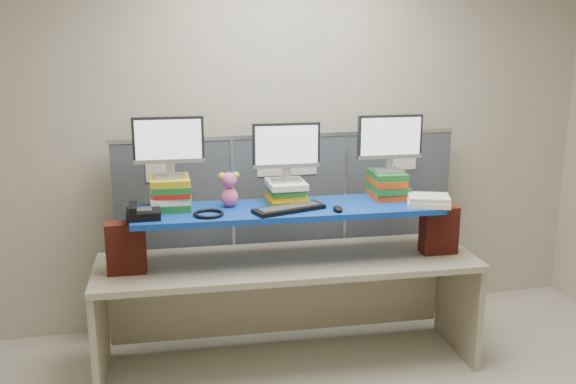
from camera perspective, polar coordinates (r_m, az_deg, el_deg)
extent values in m
cube|color=#BAB099|center=(3.10, 7.66, -2.05)|extent=(5.00, 4.00, 2.80)
cube|color=#3F434A|center=(4.81, -10.01, -4.42)|extent=(0.85, 0.05, 1.50)
cube|color=#3F434A|center=(4.92, 0.13, -3.77)|extent=(0.85, 0.05, 1.50)
cube|color=#3F434A|center=(5.18, 9.53, -3.06)|extent=(0.85, 0.05, 1.50)
cube|color=silver|center=(4.74, 0.14, 5.07)|extent=(2.60, 0.06, 0.03)
cube|color=silver|center=(4.63, -11.30, 1.88)|extent=(0.20, 0.00, 0.16)
cube|color=silver|center=(4.72, -1.55, 2.37)|extent=(0.20, 0.00, 0.16)
cube|color=silver|center=(4.78, 1.39, 2.51)|extent=(0.20, 0.00, 0.16)
cube|color=silver|center=(5.03, 10.26, 2.88)|extent=(0.20, 0.00, 0.16)
cube|color=tan|center=(4.33, 0.00, -6.27)|extent=(2.57, 0.86, 0.04)
cube|color=tan|center=(4.44, -16.40, -11.71)|extent=(0.07, 0.69, 0.73)
cube|color=tan|center=(4.84, 14.91, -9.43)|extent=(0.07, 0.69, 0.73)
cube|color=maroon|center=(4.17, -14.18, -4.82)|extent=(0.25, 0.14, 0.33)
cube|color=maroon|center=(4.52, 13.27, -3.28)|extent=(0.25, 0.14, 0.33)
cube|color=#0C4196|center=(4.21, 0.00, -1.56)|extent=(2.03, 0.59, 0.04)
cube|color=#1C6C29|center=(4.25, -10.20, -1.08)|extent=(0.27, 0.31, 0.05)
cube|color=white|center=(4.23, -10.51, -0.52)|extent=(0.25, 0.27, 0.04)
cube|color=#A91E13|center=(4.23, -10.25, 0.00)|extent=(0.25, 0.29, 0.03)
cube|color=#1C6C29|center=(4.22, -10.29, 0.47)|extent=(0.26, 0.29, 0.04)
cube|color=gold|center=(4.22, -10.47, 1.02)|extent=(0.26, 0.29, 0.04)
cube|color=gold|center=(4.31, -0.11, -0.71)|extent=(0.25, 0.26, 0.04)
cube|color=gold|center=(4.31, -0.05, -0.21)|extent=(0.25, 0.28, 0.03)
cube|color=#1C6C29|center=(4.29, -0.13, 0.20)|extent=(0.23, 0.27, 0.04)
cube|color=white|center=(4.29, -0.16, 0.71)|extent=(0.25, 0.29, 0.04)
cube|color=#CB4213|center=(4.50, 8.86, -0.17)|extent=(0.26, 0.29, 0.05)
cube|color=#1C6C29|center=(4.49, 8.90, 0.41)|extent=(0.25, 0.30, 0.05)
cube|color=#CB4213|center=(4.47, 8.80, 0.96)|extent=(0.23, 0.29, 0.05)
cube|color=#1C6C29|center=(4.47, 8.82, 1.55)|extent=(0.23, 0.29, 0.04)
cube|color=#9F9FA4|center=(4.21, -10.44, 1.39)|extent=(0.20, 0.14, 0.01)
cube|color=#9F9FA4|center=(4.20, -10.47, 2.02)|extent=(0.05, 0.04, 0.08)
cube|color=black|center=(4.17, -10.59, 4.57)|extent=(0.45, 0.05, 0.30)
cube|color=silver|center=(4.15, -10.57, 4.53)|extent=(0.41, 0.02, 0.26)
cube|color=#9F9FA4|center=(4.29, -0.15, 1.06)|extent=(0.20, 0.14, 0.01)
cube|color=#9F9FA4|center=(4.28, -0.15, 1.68)|extent=(0.05, 0.04, 0.08)
cube|color=black|center=(4.24, -0.16, 4.18)|extent=(0.45, 0.05, 0.30)
cube|color=silver|center=(4.22, -0.09, 4.13)|extent=(0.41, 0.02, 0.26)
cube|color=#9F9FA4|center=(4.46, 8.93, 1.88)|extent=(0.20, 0.14, 0.01)
cube|color=#9F9FA4|center=(4.45, 8.95, 2.47)|extent=(0.05, 0.04, 0.08)
cube|color=black|center=(4.42, 9.05, 4.88)|extent=(0.45, 0.05, 0.30)
cube|color=silver|center=(4.40, 9.14, 4.84)|extent=(0.41, 0.02, 0.26)
cube|color=black|center=(4.11, 0.08, -1.50)|extent=(0.50, 0.29, 0.03)
cube|color=#303033|center=(4.11, 0.08, -1.30)|extent=(0.42, 0.22, 0.00)
ellipsoid|color=black|center=(4.11, 4.44, -1.49)|extent=(0.09, 0.12, 0.03)
cube|color=black|center=(4.05, -12.71, -1.92)|extent=(0.21, 0.19, 0.05)
cube|color=#303033|center=(4.04, -12.74, -1.51)|extent=(0.10, 0.10, 0.01)
cube|color=black|center=(4.04, -13.62, -1.36)|extent=(0.05, 0.19, 0.04)
torus|color=black|center=(4.04, -7.08, -1.93)|extent=(0.23, 0.23, 0.02)
ellipsoid|color=#EB599B|center=(4.21, -5.22, -0.46)|extent=(0.11, 0.10, 0.13)
sphere|color=#EB599B|center=(4.18, -5.26, 1.06)|extent=(0.10, 0.10, 0.10)
sphere|color=yellow|center=(4.17, -5.89, 1.44)|extent=(0.04, 0.04, 0.04)
sphere|color=yellow|center=(4.18, -4.65, 1.50)|extent=(0.04, 0.04, 0.04)
cube|color=#F1E6CE|center=(4.35, 12.38, -0.94)|extent=(0.33, 0.30, 0.03)
cube|color=#F1E6CE|center=(4.34, 12.40, -0.52)|extent=(0.32, 0.29, 0.03)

